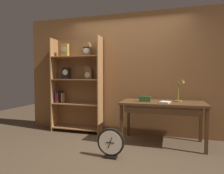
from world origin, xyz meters
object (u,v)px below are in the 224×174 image
bookshelf (77,83)px  toolbox_small (145,99)px  workbench (162,106)px  desk_lamp (180,90)px  round_clock_large (111,143)px  open_repair_manual (165,102)px

bookshelf → toolbox_small: bearing=-13.3°
bookshelf → workbench: size_ratio=1.40×
desk_lamp → toolbox_small: (-0.62, -0.18, -0.17)m
desk_lamp → bookshelf: bearing=175.1°
workbench → round_clock_large: workbench is taller
workbench → open_repair_manual: 0.15m
desk_lamp → open_repair_manual: bearing=-135.9°
toolbox_small → desk_lamp: bearing=16.6°
toolbox_small → bookshelf: bearing=166.7°
open_repair_manual → round_clock_large: 1.22m
bookshelf → round_clock_large: bearing=-45.9°
toolbox_small → round_clock_large: bearing=-116.3°
desk_lamp → round_clock_large: size_ratio=0.96×
bookshelf → toolbox_small: (1.57, -0.37, -0.26)m
bookshelf → desk_lamp: 2.20m
toolbox_small → round_clock_large: (-0.41, -0.83, -0.60)m
bookshelf → desk_lamp: size_ratio=4.77×
workbench → desk_lamp: 0.45m
open_repair_manual → round_clock_large: open_repair_manual is taller
desk_lamp → round_clock_large: desk_lamp is taller
desk_lamp → toolbox_small: desk_lamp is taller
workbench → toolbox_small: toolbox_small is taller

